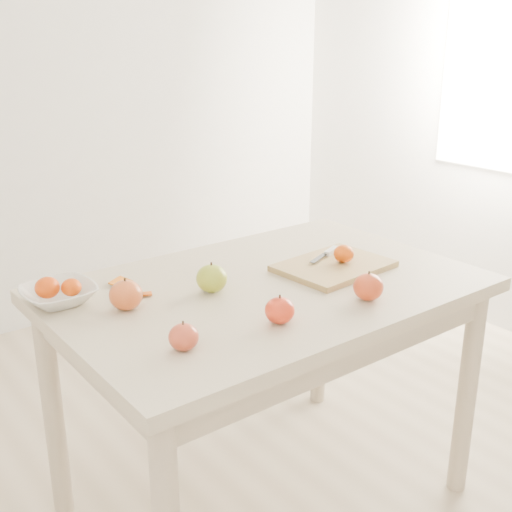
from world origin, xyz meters
TOP-DOWN VIEW (x-y plane):
  - ground at (0.00, 0.00)m, footprint 3.50×3.50m
  - table at (0.00, 0.00)m, footprint 1.20×0.80m
  - cutting_board at (0.24, -0.03)m, footprint 0.35×0.27m
  - board_tangerine at (0.27, -0.04)m, footprint 0.06×0.06m
  - fruit_bowl at (-0.52, 0.22)m, footprint 0.19×0.19m
  - bowl_tangerine_near at (-0.55, 0.23)m, footprint 0.06×0.06m
  - bowl_tangerine_far at (-0.49, 0.21)m, footprint 0.05×0.05m
  - orange_peel_a at (-0.33, 0.25)m, footprint 0.07×0.07m
  - orange_peel_b at (-0.32, 0.14)m, footprint 0.06×0.05m
  - paring_knife at (0.28, 0.04)m, footprint 0.16×0.08m
  - apple_green at (-0.16, 0.05)m, footprint 0.09×0.09m
  - apple_red_b at (-0.40, 0.08)m, footprint 0.09×0.09m
  - apple_red_c at (-0.14, -0.23)m, footprint 0.07×0.07m
  - apple_red_e at (0.14, -0.26)m, footprint 0.08×0.08m
  - apple_red_d at (-0.40, -0.20)m, footprint 0.07×0.07m

SIDE VIEW (x-z plane):
  - ground at x=0.00m, z-range 0.00..0.00m
  - table at x=0.00m, z-range 0.28..1.03m
  - orange_peel_a at x=-0.33m, z-range 0.75..0.76m
  - orange_peel_b at x=-0.32m, z-range 0.75..0.76m
  - cutting_board at x=0.24m, z-range 0.75..0.77m
  - fruit_bowl at x=-0.52m, z-range 0.75..0.80m
  - paring_knife at x=0.28m, z-range 0.77..0.78m
  - apple_red_d at x=-0.40m, z-range 0.75..0.81m
  - apple_red_c at x=-0.14m, z-range 0.75..0.82m
  - apple_red_e at x=0.14m, z-range 0.75..0.82m
  - apple_green at x=-0.16m, z-range 0.75..0.83m
  - apple_red_b at x=-0.40m, z-range 0.75..0.83m
  - bowl_tangerine_far at x=-0.49m, z-range 0.77..0.82m
  - board_tangerine at x=0.27m, z-range 0.77..0.82m
  - bowl_tangerine_near at x=-0.55m, z-range 0.77..0.83m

